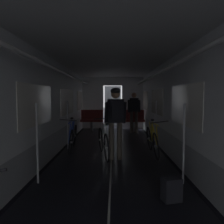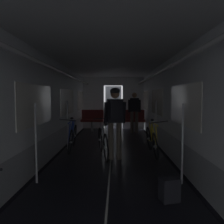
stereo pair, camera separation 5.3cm
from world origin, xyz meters
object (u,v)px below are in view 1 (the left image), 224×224
Objects in this scene: person_cyclist_aisle at (116,115)px; backpack_on_floor at (171,189)px; bicycle_yellow at (152,140)px; bicycle_silver_in_aisle at (103,142)px; person_standing_near_bench at (134,110)px; bicycle_blue at (73,137)px; bench_seat_far_left at (92,118)px; bench_seat_far_right at (133,118)px.

person_cyclist_aisle is 2.48m from backpack_on_floor.
bicycle_silver_in_aisle is at bearing -170.63° from bicycle_yellow.
person_standing_near_bench is at bearing 90.00° from backpack_on_floor.
person_cyclist_aisle is at bearing 110.11° from backpack_on_floor.
bicycle_blue is 3.71m from backpack_on_floor.
person_cyclist_aisle reaches higher than person_standing_near_bench.
bench_seat_far_left is 1.89m from person_standing_near_bench.
bench_seat_far_right is at bearing 0.00° from bench_seat_far_left.
bicycle_silver_in_aisle is at bearing -104.66° from bench_seat_far_right.
bench_seat_far_left is 0.59× the size of bicycle_silver_in_aisle.
person_standing_near_bench is (-0.17, 3.61, 0.59)m from bicycle_yellow.
person_standing_near_bench is at bearing -89.59° from bench_seat_far_right.
bench_seat_far_left reaches higher than backpack_on_floor.
bench_seat_far_left reaches higher than bicycle_blue.
bicycle_yellow is 1.00× the size of person_standing_near_bench.
bicycle_blue is (-2.00, -3.52, -0.19)m from bench_seat_far_right.
bicycle_silver_in_aisle is (-1.10, -4.20, -0.18)m from bench_seat_far_right.
person_cyclist_aisle reaches higher than bench_seat_far_right.
person_cyclist_aisle is at bearing -37.91° from bicycle_blue.
bicycle_blue is 2.22m from bicycle_yellow.
bicycle_silver_in_aisle is at bearing -80.50° from bench_seat_far_left.
bench_seat_far_right is 0.59× the size of bicycle_silver_in_aisle.
person_cyclist_aisle is 1.04× the size of bicycle_silver_in_aisle.
person_standing_near_bench is at bearing 92.70° from bicycle_yellow.
backpack_on_floor is at bearing -69.89° from person_cyclist_aisle.
bicycle_blue is (-0.20, -3.52, -0.19)m from bench_seat_far_left.
bicycle_silver_in_aisle is (-0.31, 0.27, -0.69)m from person_cyclist_aisle.
person_standing_near_bench is (1.80, -0.38, 0.41)m from bench_seat_far_left.
bicycle_silver_in_aisle is 4.92× the size of backpack_on_floor.
bench_seat_far_left is at bearing 116.33° from bicycle_yellow.
bicycle_blue is at bearing 167.93° from bicycle_yellow.
person_cyclist_aisle is (1.21, -0.94, 0.69)m from bicycle_blue.
person_standing_near_bench is (1.10, 3.82, 0.59)m from bicycle_silver_in_aisle.
bench_seat_far_right is at bearing 90.41° from person_standing_near_bench.
bicycle_blue is 1.00× the size of bicycle_yellow.
bicycle_silver_in_aisle is (0.70, -4.20, -0.18)m from bench_seat_far_left.
person_standing_near_bench reaches higher than bench_seat_far_left.
bicycle_blue is at bearing 143.28° from bicycle_silver_in_aisle.
person_cyclist_aisle reaches higher than bench_seat_far_left.
person_cyclist_aisle reaches higher than backpack_on_floor.
bench_seat_far_left and bicycle_yellow have the same top height.
bicycle_blue is 1.01× the size of bicycle_silver_in_aisle.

